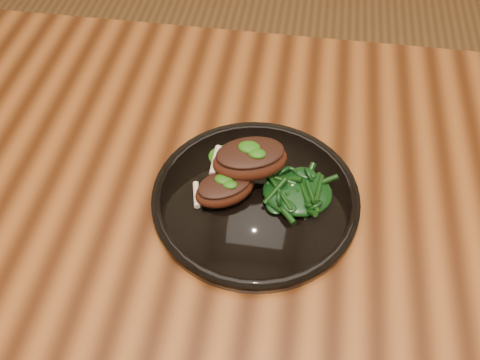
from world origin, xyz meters
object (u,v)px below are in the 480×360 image
desk (331,225)px  plate (256,198)px  greens_heap (298,189)px  lamb_chop_front (224,188)px

desk → plate: size_ratio=5.13×
plate → desk: bearing=15.5°
desk → greens_heap: 0.14m
desk → plate: (-0.12, -0.03, 0.09)m
plate → lamb_chop_front: size_ratio=2.89×
lamb_chop_front → plate: bearing=14.0°
lamb_chop_front → greens_heap: (0.11, 0.02, -0.00)m
lamb_chop_front → greens_heap: size_ratio=1.05×
desk → greens_heap: size_ratio=15.51×
desk → lamb_chop_front: (-0.17, -0.05, 0.12)m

